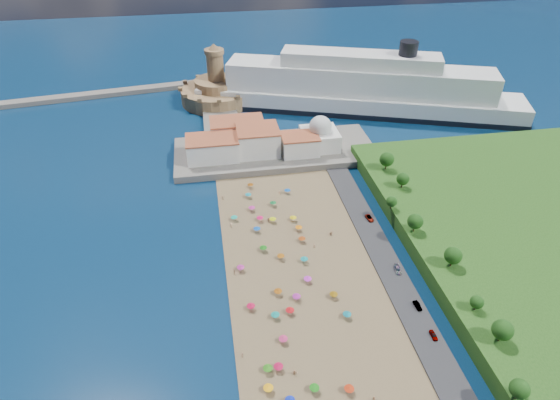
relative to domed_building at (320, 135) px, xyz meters
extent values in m
plane|color=#071938|center=(-30.00, -71.00, -8.97)|extent=(700.00, 700.00, 0.00)
cube|color=#59544C|center=(-20.00, 2.00, -7.47)|extent=(90.00, 36.00, 3.00)
cube|color=#59544C|center=(-42.00, 37.00, -7.77)|extent=(18.00, 70.00, 2.40)
cube|color=#59544C|center=(-140.00, 82.00, -7.67)|extent=(199.03, 34.77, 2.60)
cube|color=silver|center=(-48.00, -2.00, -1.47)|extent=(22.00, 14.00, 9.00)
cube|color=silver|center=(-28.00, 0.00, -0.47)|extent=(18.00, 16.00, 11.00)
cube|color=silver|center=(-10.00, -4.00, -1.97)|extent=(16.00, 12.00, 8.00)
cube|color=silver|center=(-36.00, 12.00, -0.97)|extent=(24.00, 14.00, 10.00)
cube|color=silver|center=(0.00, 0.00, -1.97)|extent=(16.00, 16.00, 8.00)
sphere|color=silver|center=(0.00, 0.00, 4.03)|extent=(10.00, 10.00, 10.00)
cylinder|color=silver|center=(0.00, 0.00, 7.83)|extent=(1.20, 1.20, 1.60)
cylinder|color=#A78253|center=(-42.00, 67.00, -4.97)|extent=(40.00, 40.00, 8.00)
cylinder|color=#A78253|center=(-42.00, 67.00, 1.53)|extent=(24.00, 24.00, 5.00)
cylinder|color=#A78253|center=(-42.00, 67.00, 11.03)|extent=(9.00, 9.00, 14.00)
cylinder|color=#A78253|center=(-42.00, 67.00, 19.23)|extent=(10.40, 10.40, 2.40)
cone|color=#A78253|center=(-42.00, 67.00, 21.93)|extent=(6.00, 6.00, 3.00)
cube|color=black|center=(30.91, 43.31, -7.58)|extent=(171.68, 81.56, 2.79)
cube|color=white|center=(30.91, 43.31, -3.82)|extent=(170.60, 80.85, 10.32)
cube|color=white|center=(30.91, 43.31, 8.22)|extent=(136.63, 65.11, 13.76)
cube|color=white|center=(30.91, 43.31, 18.54)|extent=(81.03, 41.77, 6.88)
cylinder|color=black|center=(52.54, 35.70, 25.42)|extent=(9.17, 9.17, 6.88)
cylinder|color=gray|center=(-17.06, -88.49, -7.72)|extent=(0.07, 0.07, 2.00)
cone|color=#815A0B|center=(-17.06, -88.49, -6.82)|extent=(2.50, 2.50, 0.60)
cylinder|color=gray|center=(-21.00, -61.40, -7.72)|extent=(0.07, 0.07, 2.00)
cone|color=#983A0D|center=(-21.00, -61.40, -6.82)|extent=(2.50, 2.50, 0.60)
cylinder|color=gray|center=(-34.75, -63.92, -7.72)|extent=(0.07, 0.07, 2.00)
cone|color=#177314|center=(-34.75, -63.92, -6.82)|extent=(2.50, 2.50, 0.60)
cylinder|color=gray|center=(-29.68, -68.96, -7.72)|extent=(0.07, 0.07, 2.00)
cone|color=#9C540E|center=(-29.68, -68.96, -6.82)|extent=(2.50, 2.50, 0.60)
cylinder|color=gray|center=(-36.11, -31.38, -7.72)|extent=(0.07, 0.07, 2.00)
cone|color=teal|center=(-36.11, -31.38, -6.82)|extent=(2.50, 2.50, 0.60)
cylinder|color=gray|center=(-40.84, -115.87, -7.72)|extent=(0.07, 0.07, 2.00)
cone|color=#FFAC0D|center=(-40.84, -115.87, -6.82)|extent=(2.50, 2.50, 0.60)
cylinder|color=gray|center=(-42.86, -45.26, -7.72)|extent=(0.07, 0.07, 2.00)
cone|color=#109680|center=(-42.86, -45.26, -6.82)|extent=(2.50, 2.50, 0.60)
cylinder|color=gray|center=(-27.40, -38.54, -7.72)|extent=(0.07, 0.07, 2.00)
cone|color=#11622C|center=(-27.40, -38.54, -6.82)|extent=(2.50, 2.50, 0.60)
cylinder|color=gray|center=(-41.92, -88.94, -7.72)|extent=(0.07, 0.07, 2.00)
cone|color=#BA0E39|center=(-41.92, -88.94, -6.82)|extent=(2.50, 2.50, 0.60)
cylinder|color=gray|center=(-34.70, -101.98, -7.72)|extent=(0.07, 0.07, 2.00)
cone|color=#BF2960|center=(-34.70, -101.98, -6.82)|extent=(2.50, 2.50, 0.60)
cylinder|color=gray|center=(-35.55, -53.31, -7.72)|extent=(0.07, 0.07, 2.00)
cone|color=#0E50B6|center=(-35.55, -53.31, -6.82)|extent=(2.50, 2.50, 0.60)
cylinder|color=gray|center=(-29.77, -117.74, -7.72)|extent=(0.07, 0.07, 2.00)
cone|color=#1D8217|center=(-29.77, -117.74, -6.82)|extent=(2.50, 2.50, 0.60)
cylinder|color=gray|center=(-15.31, -96.61, -7.72)|extent=(0.07, 0.07, 2.00)
cone|color=#0D707F|center=(-15.31, -96.61, -6.82)|extent=(2.50, 2.50, 0.60)
cylinder|color=gray|center=(-37.41, -110.32, -7.72)|extent=(0.07, 0.07, 2.00)
cone|color=#B40E3C|center=(-37.41, -110.32, -6.82)|extent=(2.50, 2.50, 0.60)
cylinder|color=gray|center=(-22.40, -71.72, -7.72)|extent=(0.07, 0.07, 2.00)
cone|color=#0E8486|center=(-22.40, -71.72, -6.82)|extent=(2.50, 2.50, 0.60)
cylinder|color=gray|center=(-28.13, -87.43, -7.72)|extent=(0.07, 0.07, 2.00)
cone|color=#AC2497|center=(-28.13, -87.43, -6.82)|extent=(2.50, 2.50, 0.60)
cylinder|color=gray|center=(-20.47, -30.96, -7.72)|extent=(0.07, 0.07, 2.00)
cone|color=#0D4FAC|center=(-20.47, -30.96, -6.82)|extent=(2.50, 2.50, 0.60)
cylinder|color=gray|center=(-43.23, -72.18, -7.72)|extent=(0.07, 0.07, 2.00)
cone|color=#AF2587|center=(-43.23, -72.18, -6.82)|extent=(2.50, 2.50, 0.60)
cylinder|color=gray|center=(-35.77, -40.39, -7.72)|extent=(0.07, 0.07, 2.00)
cone|color=#BC2886|center=(-35.77, -40.39, -6.82)|extent=(2.50, 2.50, 0.60)
cylinder|color=gray|center=(-21.64, -49.13, -7.72)|extent=(0.07, 0.07, 2.00)
cone|color=yellow|center=(-21.64, -49.13, -6.82)|extent=(2.50, 2.50, 0.60)
cylinder|color=gray|center=(-20.80, -55.06, -7.72)|extent=(0.07, 0.07, 2.00)
cone|color=orange|center=(-20.80, -55.06, -6.82)|extent=(2.50, 2.50, 0.60)
cylinder|color=gray|center=(-21.51, -119.41, -7.72)|extent=(0.07, 0.07, 2.00)
cone|color=red|center=(-21.51, -119.41, -6.82)|extent=(2.50, 2.50, 0.60)
cylinder|color=gray|center=(-31.06, -92.42, -7.72)|extent=(0.07, 0.07, 2.00)
cone|color=red|center=(-31.06, -92.42, -6.82)|extent=(2.50, 2.50, 0.60)
cylinder|color=gray|center=(-23.27, -80.79, -7.72)|extent=(0.07, 0.07, 2.00)
cone|color=#CD2BCC|center=(-23.27, -80.79, -6.82)|extent=(2.50, 2.50, 0.60)
cylinder|color=gray|center=(-33.19, -84.46, -7.72)|extent=(0.07, 0.07, 2.00)
cone|color=#964D0D|center=(-33.19, -84.46, -6.82)|extent=(2.50, 2.50, 0.60)
cone|color=#0E24BD|center=(-36.27, -119.99, -6.82)|extent=(2.50, 2.50, 0.60)
cylinder|color=gray|center=(-34.46, -24.42, -7.72)|extent=(0.07, 0.07, 2.00)
cone|color=#7A3F0B|center=(-34.46, -24.42, -6.82)|extent=(2.50, 2.50, 0.60)
cylinder|color=gray|center=(-35.45, -93.36, -7.72)|extent=(0.07, 0.07, 2.00)
cone|color=#0E887A|center=(-35.45, -93.36, -6.82)|extent=(2.50, 2.50, 0.60)
cylinder|color=gray|center=(-29.13, -48.71, -7.72)|extent=(0.07, 0.07, 2.00)
cone|color=#D1DB0B|center=(-29.13, -48.71, -6.82)|extent=(2.50, 2.50, 0.60)
cylinder|color=gray|center=(-40.15, -110.38, -7.72)|extent=(0.07, 0.07, 2.00)
cone|color=#2C8016|center=(-40.15, -110.38, -6.82)|extent=(2.50, 2.50, 0.60)
cylinder|color=gray|center=(-33.63, -47.17, -7.72)|extent=(0.07, 0.07, 2.00)
cone|color=#DA1158|center=(-33.63, -47.17, -6.82)|extent=(2.50, 2.50, 0.60)
imported|color=tan|center=(-33.65, -112.40, -7.79)|extent=(1.79, 0.77, 1.86)
imported|color=tan|center=(-45.99, -31.08, -7.86)|extent=(0.79, 1.10, 1.73)
imported|color=tan|center=(-46.15, -104.78, -7.87)|extent=(0.51, 0.68, 1.71)
imported|color=tan|center=(-30.66, -47.96, -7.78)|extent=(1.16, 1.13, 1.89)
imported|color=tan|center=(-45.29, -73.24, -7.81)|extent=(0.96, 1.07, 1.83)
imported|color=tan|center=(-17.57, -65.41, -7.80)|extent=(0.78, 0.80, 1.85)
imported|color=tan|center=(-23.67, -31.12, -7.89)|extent=(1.23, 1.14, 1.66)
imported|color=tan|center=(-28.04, -86.88, -7.85)|extent=(1.01, 0.97, 1.74)
imported|color=tan|center=(-44.29, -49.03, -7.83)|extent=(0.76, 1.20, 1.78)
imported|color=tan|center=(-16.24, -122.60, -7.81)|extent=(1.06, 1.08, 1.82)
imported|color=tan|center=(-10.14, -59.47, -7.82)|extent=(1.76, 0.97, 1.81)
imported|color=gray|center=(6.00, -107.36, -7.68)|extent=(1.44, 3.51, 1.19)
imported|color=gray|center=(6.00, -96.52, -7.66)|extent=(1.57, 3.84, 1.24)
imported|color=gray|center=(6.00, -81.08, -7.65)|extent=(2.33, 4.52, 1.25)
imported|color=gray|center=(6.00, -53.43, -7.67)|extent=(2.58, 4.57, 1.20)
cylinder|color=#382314|center=(14.08, -130.71, -1.71)|extent=(0.50, 0.50, 2.52)
sphere|color=#14380F|center=(14.08, -130.71, 0.56)|extent=(4.54, 4.54, 4.54)
cylinder|color=#382314|center=(19.09, -115.28, -1.48)|extent=(0.50, 0.50, 2.99)
sphere|color=#14380F|center=(19.09, -115.28, 1.22)|extent=(5.39, 5.39, 5.39)
cylinder|color=#382314|center=(18.37, -104.44, -1.94)|extent=(0.50, 0.50, 2.07)
sphere|color=#14380F|center=(18.37, -104.44, -0.08)|extent=(3.73, 3.73, 3.73)
cylinder|color=#382314|center=(20.00, -86.87, -1.47)|extent=(0.50, 0.50, 3.00)
sphere|color=#14380F|center=(20.00, -86.87, 1.23)|extent=(5.40, 5.40, 5.40)
cylinder|color=#382314|center=(15.62, -68.86, -1.51)|extent=(0.50, 0.50, 2.93)
sphere|color=#14380F|center=(15.62, -68.86, 1.13)|extent=(5.28, 5.28, 5.28)
cylinder|color=#382314|center=(12.75, -55.19, -1.86)|extent=(0.50, 0.50, 2.23)
sphere|color=#14380F|center=(12.75, -55.19, 0.15)|extent=(4.02, 4.02, 4.02)
cylinder|color=#382314|center=(21.92, -42.53, -1.61)|extent=(0.50, 0.50, 2.73)
sphere|color=#14380F|center=(21.92, -42.53, 0.85)|extent=(4.91, 4.91, 4.91)
cylinder|color=#382314|center=(20.67, -28.48, -1.34)|extent=(0.50, 0.50, 3.27)
sphere|color=#14380F|center=(20.67, -28.48, 1.61)|extent=(5.89, 5.89, 5.89)
camera|label=1|loc=(-49.42, -182.77, 95.07)|focal=30.00mm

